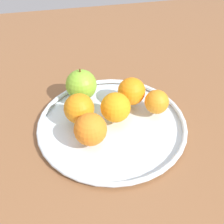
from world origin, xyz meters
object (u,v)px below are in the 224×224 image
at_px(apple, 81,85).
at_px(orange_front_left, 157,102).
at_px(fruit_bowl, 112,124).
at_px(orange_back_right, 116,107).
at_px(orange_center, 132,91).
at_px(orange_back_left, 90,129).
at_px(orange_front_right, 79,109).

distance_m(apple, orange_front_left, 0.20).
height_order(fruit_bowl, orange_back_right, orange_back_right).
distance_m(orange_back_right, orange_front_left, 0.11).
distance_m(orange_front_left, orange_center, 0.07).
distance_m(orange_back_right, orange_back_left, 0.09).
bearing_deg(orange_front_left, orange_back_left, 110.71).
xyz_separation_m(apple, orange_back_right, (-0.10, -0.07, -0.00)).
height_order(orange_front_left, orange_front_right, orange_front_right).
height_order(orange_back_right, orange_front_left, orange_back_right).
distance_m(orange_back_right, orange_front_right, 0.09).
bearing_deg(orange_front_left, apple, 61.20).
height_order(fruit_bowl, orange_back_left, orange_back_left).
bearing_deg(fruit_bowl, orange_back_left, 131.96).
bearing_deg(apple, orange_front_left, -118.80).
xyz_separation_m(apple, orange_front_right, (-0.09, 0.02, -0.00)).
height_order(apple, orange_front_left, apple).
bearing_deg(orange_center, orange_back_right, 134.82).
xyz_separation_m(fruit_bowl, orange_front_left, (0.01, -0.12, 0.04)).
relative_size(apple, orange_front_left, 1.47).
distance_m(apple, orange_back_left, 0.17).
bearing_deg(orange_back_left, fruit_bowl, -48.04).
bearing_deg(orange_center, orange_front_left, -132.93).
bearing_deg(orange_back_right, fruit_bowl, 123.83).
bearing_deg(orange_back_right, apple, 34.04).
distance_m(fruit_bowl, orange_front_left, 0.13).
distance_m(orange_front_left, orange_front_right, 0.20).
distance_m(orange_center, orange_front_right, 0.15).
xyz_separation_m(orange_back_left, orange_front_right, (0.08, 0.02, -0.00)).
distance_m(fruit_bowl, orange_front_right, 0.09).
height_order(apple, orange_center, apple).
xyz_separation_m(orange_back_left, orange_front_left, (0.07, -0.18, -0.01)).
bearing_deg(orange_front_left, orange_front_right, 87.65).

